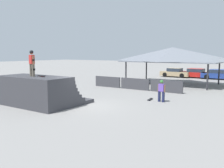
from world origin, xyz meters
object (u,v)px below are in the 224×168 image
object	(u,v)px
parked_car_tan	(175,73)
bystander_walking	(161,89)
skater_on_deck	(32,61)
parked_car_blue	(218,75)
parked_car_red	(196,73)
skateboard_on_ground	(150,99)
skateboard_on_deck	(42,76)

from	to	relation	value
parked_car_tan	bystander_walking	bearing A→B (deg)	-70.94
skater_on_deck	parked_car_blue	xyz separation A→B (m)	(6.49, 24.10, -2.27)
parked_car_red	parked_car_blue	distance (m)	2.84
skateboard_on_ground	parked_car_red	world-z (taller)	parked_car_red
skateboard_on_deck	bystander_walking	xyz separation A→B (m)	(5.70, 5.65, -1.07)
skater_on_deck	parked_car_tan	bearing A→B (deg)	104.57
skateboard_on_deck	parked_car_tan	size ratio (longest dim) A/B	0.19
skater_on_deck	parked_car_tan	xyz separation A→B (m)	(0.85, 23.88, -2.28)
skateboard_on_deck	skater_on_deck	bearing A→B (deg)	-145.99
skateboard_on_ground	parked_car_blue	xyz separation A→B (m)	(1.07, 18.02, 0.54)
bystander_walking	parked_car_red	bearing A→B (deg)	-72.27
parked_car_red	bystander_walking	bearing A→B (deg)	-77.47
skater_on_deck	skateboard_on_ground	distance (m)	8.62
skateboard_on_deck	parked_car_tan	xyz separation A→B (m)	(0.17, 23.69, -1.38)
bystander_walking	skater_on_deck	bearing A→B (deg)	51.89
skateboard_on_deck	bystander_walking	world-z (taller)	skateboard_on_deck
parked_car_red	parked_car_blue	xyz separation A→B (m)	(2.82, -0.31, -0.00)
skater_on_deck	skateboard_on_ground	world-z (taller)	skater_on_deck
bystander_walking	skateboard_on_ground	bearing A→B (deg)	-4.26
bystander_walking	parked_car_blue	world-z (taller)	bystander_walking
skater_on_deck	skateboard_on_deck	distance (m)	1.14
parked_car_tan	skateboard_on_deck	bearing A→B (deg)	-88.39
parked_car_blue	skater_on_deck	bearing A→B (deg)	-107.86
skateboard_on_deck	parked_car_red	xyz separation A→B (m)	(2.98, 24.22, -1.38)
skater_on_deck	skateboard_on_ground	size ratio (longest dim) A/B	1.98
skateboard_on_ground	skater_on_deck	bearing A→B (deg)	131.23
bystander_walking	parked_car_red	world-z (taller)	bystander_walking
bystander_walking	skateboard_on_ground	size ratio (longest dim) A/B	1.84
parked_car_tan	parked_car_red	world-z (taller)	same
skateboard_on_deck	parked_car_tan	bearing A→B (deg)	108.20
bystander_walking	skateboard_on_ground	world-z (taller)	bystander_walking
skateboard_on_deck	parked_car_red	size ratio (longest dim) A/B	0.17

